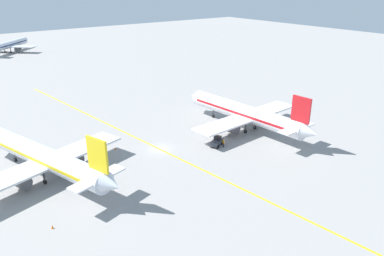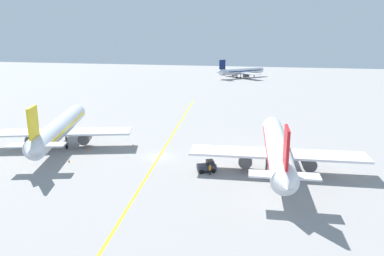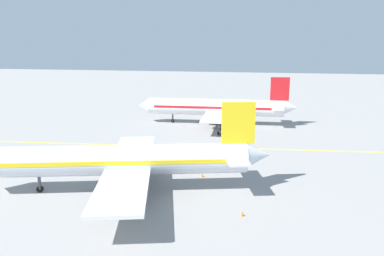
# 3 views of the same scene
# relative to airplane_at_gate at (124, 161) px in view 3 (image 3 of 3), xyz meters

# --- Properties ---
(ground_plane) EXTENTS (400.00, 400.00, 0.00)m
(ground_plane) POSITION_rel_airplane_at_gate_xyz_m (21.08, -1.78, -3.71)
(ground_plane) COLOR gray
(apron_yellow_centreline) EXTENTS (14.56, 119.21, 0.01)m
(apron_yellow_centreline) POSITION_rel_airplane_at_gate_xyz_m (21.08, -1.78, -3.71)
(apron_yellow_centreline) COLOR yellow
(apron_yellow_centreline) RESTS_ON ground
(airplane_at_gate) EXTENTS (28.31, 34.83, 10.60)m
(airplane_at_gate) POSITION_rel_airplane_at_gate_xyz_m (0.00, 0.00, 0.00)
(airplane_at_gate) COLOR silver
(airplane_at_gate) RESTS_ON ground
(airplane_adjacent_stand) EXTENTS (28.31, 35.54, 10.60)m
(airplane_adjacent_stand) POSITION_rel_airplane_at_gate_xyz_m (41.93, -4.23, 0.00)
(airplane_adjacent_stand) COLOR white
(airplane_adjacent_stand) RESTS_ON ground
(baggage_tug_dark) EXTENTS (3.35, 2.68, 2.11)m
(baggage_tug_dark) POSITION_rel_airplane_at_gate_xyz_m (31.04, -7.33, -2.81)
(baggage_tug_dark) COLOR #333842
(baggage_tug_dark) RESTS_ON ground
(ground_crew_worker) EXTENTS (0.32, 0.56, 1.68)m
(ground_crew_worker) POSITION_rel_airplane_at_gate_xyz_m (31.75, -8.59, -2.80)
(ground_crew_worker) COLOR #23232D
(ground_crew_worker) RESTS_ON ground
(traffic_cone_near_nose) EXTENTS (0.32, 0.32, 0.55)m
(traffic_cone_near_nose) POSITION_rel_airplane_at_gate_xyz_m (6.67, -8.14, -3.43)
(traffic_cone_near_nose) COLOR orange
(traffic_cone_near_nose) RESTS_ON ground
(traffic_cone_mid_apron) EXTENTS (0.32, 0.32, 0.55)m
(traffic_cone_mid_apron) POSITION_rel_airplane_at_gate_xyz_m (-3.94, -14.45, -3.43)
(traffic_cone_mid_apron) COLOR orange
(traffic_cone_mid_apron) RESTS_ON ground
(traffic_cone_by_wingtip) EXTENTS (0.32, 0.32, 0.55)m
(traffic_cone_by_wingtip) POSITION_rel_airplane_at_gate_xyz_m (6.63, -1.23, -3.43)
(traffic_cone_by_wingtip) COLOR orange
(traffic_cone_by_wingtip) RESTS_ON ground
(traffic_cone_far_edge) EXTENTS (0.32, 0.32, 0.55)m
(traffic_cone_far_edge) POSITION_rel_airplane_at_gate_xyz_m (14.01, 3.25, -3.43)
(traffic_cone_far_edge) COLOR orange
(traffic_cone_far_edge) RESTS_ON ground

